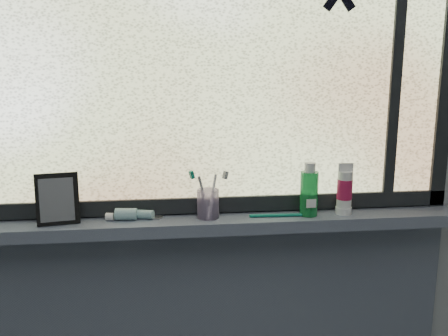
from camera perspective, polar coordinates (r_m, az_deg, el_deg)
name	(u,v)px	position (r m, az deg, el deg)	size (l,w,h in m)	color
wall_back	(209,142)	(1.61, -1.67, 2.95)	(3.00, 0.01, 2.50)	#9EA3A8
windowsill	(212,223)	(1.60, -1.38, -6.35)	(1.62, 0.14, 0.04)	slate
window_pane	(210,53)	(1.57, -1.66, 12.96)	(1.50, 0.01, 1.00)	silver
frame_bottom	(211,204)	(1.63, -1.55, -4.15)	(1.60, 0.03, 0.05)	black
frame_right	(448,54)	(1.81, 24.25, 11.82)	(0.05, 0.03, 1.10)	black
frame_mullion	(397,54)	(1.72, 19.13, 12.25)	(0.04, 0.03, 1.00)	black
vanity_mirror	(57,199)	(1.59, -18.50, -3.37)	(0.13, 0.06, 0.16)	black
toothpaste_tube	(133,214)	(1.59, -10.33, -5.18)	(0.21, 0.04, 0.04)	silver
toothbrush_cup	(208,204)	(1.58, -1.84, -4.11)	(0.07, 0.07, 0.09)	#BAA0D4
toothbrush_lying	(279,214)	(1.61, 6.32, -5.30)	(0.23, 0.02, 0.02)	#0C735C
mouthwash_bottle	(309,189)	(1.62, 9.70, -2.40)	(0.06, 0.06, 0.14)	#1C9444
cream_tube	(345,187)	(1.66, 13.63, -2.11)	(0.05, 0.05, 0.12)	silver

